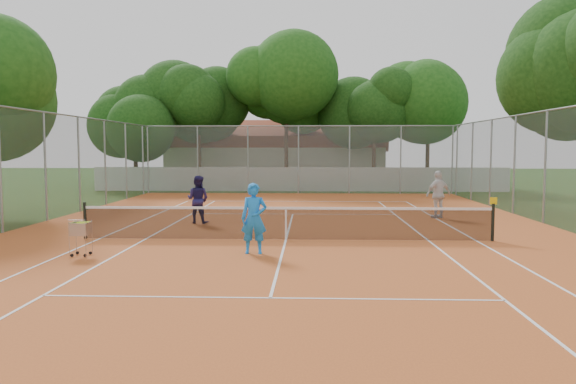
{
  "coord_description": "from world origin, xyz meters",
  "views": [
    {
      "loc": [
        0.71,
        -16.16,
        2.67
      ],
      "look_at": [
        0.0,
        1.5,
        1.3
      ],
      "focal_mm": 35.0,
      "sensor_mm": 36.0,
      "label": 1
    }
  ],
  "objects_px": {
    "tennis_net": "(286,223)",
    "ball_hopper": "(81,238)",
    "player_near": "(254,218)",
    "player_far_right": "(438,194)",
    "player_far_left": "(198,199)",
    "clubhouse": "(277,154)"
  },
  "relations": [
    {
      "from": "tennis_net",
      "to": "ball_hopper",
      "type": "relative_size",
      "value": 12.89
    },
    {
      "from": "player_near",
      "to": "player_far_right",
      "type": "height_order",
      "value": "player_far_right"
    },
    {
      "from": "clubhouse",
      "to": "player_near",
      "type": "relative_size",
      "value": 9.18
    },
    {
      "from": "tennis_net",
      "to": "player_far_left",
      "type": "bearing_deg",
      "value": 132.95
    },
    {
      "from": "tennis_net",
      "to": "ball_hopper",
      "type": "xyz_separation_m",
      "value": [
        -4.95,
        -2.69,
        -0.03
      ]
    },
    {
      "from": "player_far_right",
      "to": "tennis_net",
      "type": "bearing_deg",
      "value": 19.65
    },
    {
      "from": "clubhouse",
      "to": "player_far_left",
      "type": "xyz_separation_m",
      "value": [
        -1.28,
        -25.47,
        -1.33
      ]
    },
    {
      "from": "ball_hopper",
      "to": "player_near",
      "type": "bearing_deg",
      "value": 1.43
    },
    {
      "from": "tennis_net",
      "to": "player_far_left",
      "type": "distance_m",
      "value": 4.83
    },
    {
      "from": "tennis_net",
      "to": "player_near",
      "type": "distance_m",
      "value": 2.31
    },
    {
      "from": "ball_hopper",
      "to": "tennis_net",
      "type": "bearing_deg",
      "value": 22.79
    },
    {
      "from": "clubhouse",
      "to": "player_far_left",
      "type": "relative_size",
      "value": 9.67
    },
    {
      "from": "tennis_net",
      "to": "clubhouse",
      "type": "xyz_separation_m",
      "value": [
        -2.0,
        29.0,
        1.69
      ]
    },
    {
      "from": "player_far_right",
      "to": "ball_hopper",
      "type": "height_order",
      "value": "player_far_right"
    },
    {
      "from": "player_near",
      "to": "player_far_left",
      "type": "distance_m",
      "value": 6.24
    },
    {
      "from": "player_near",
      "to": "ball_hopper",
      "type": "relative_size",
      "value": 1.94
    },
    {
      "from": "player_far_left",
      "to": "player_far_right",
      "type": "relative_size",
      "value": 0.93
    },
    {
      "from": "player_near",
      "to": "player_far_right",
      "type": "relative_size",
      "value": 0.98
    },
    {
      "from": "clubhouse",
      "to": "player_near",
      "type": "bearing_deg",
      "value": -87.63
    },
    {
      "from": "player_near",
      "to": "ball_hopper",
      "type": "bearing_deg",
      "value": -174.3
    },
    {
      "from": "tennis_net",
      "to": "player_far_left",
      "type": "xyz_separation_m",
      "value": [
        -3.28,
        3.53,
        0.36
      ]
    },
    {
      "from": "player_near",
      "to": "ball_hopper",
      "type": "xyz_separation_m",
      "value": [
        -4.24,
        -0.53,
        -0.43
      ]
    }
  ]
}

